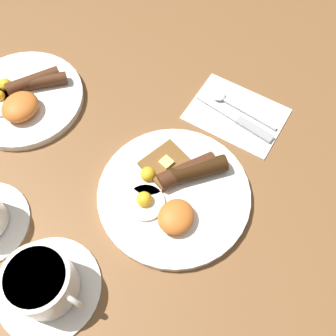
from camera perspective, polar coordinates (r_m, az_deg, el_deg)
name	(u,v)px	position (r m, az deg, el deg)	size (l,w,h in m)	color
ground_plane	(174,196)	(0.69, 0.85, -4.12)	(3.00, 3.00, 0.00)	brown
breakfast_plate_near	(174,191)	(0.68, 0.91, -3.39)	(0.26, 0.26, 0.04)	white
breakfast_plate_far	(23,97)	(0.84, -20.35, 9.62)	(0.24, 0.24, 0.05)	white
teacup_near	(43,284)	(0.63, -17.62, -15.72)	(0.16, 0.16, 0.08)	white
napkin	(236,114)	(0.79, 9.89, 7.77)	(0.13, 0.18, 0.01)	white
knife	(238,119)	(0.78, 10.15, 6.98)	(0.03, 0.17, 0.01)	silver
spoon	(222,98)	(0.80, 7.88, 10.06)	(0.03, 0.16, 0.01)	silver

